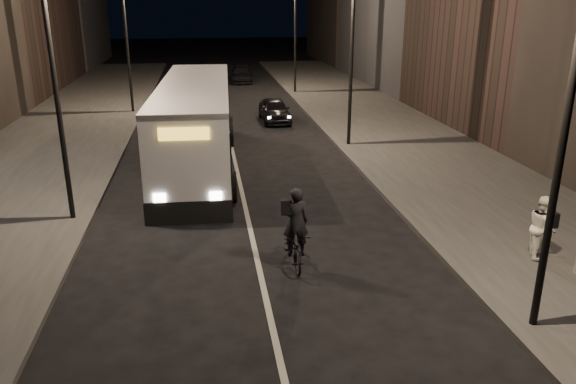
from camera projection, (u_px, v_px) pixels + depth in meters
name	position (u px, v px, depth m)	size (l,w,h in m)	color
ground	(258.00, 265.00, 15.20)	(180.00, 180.00, 0.00)	black
sidewalk_right	(392.00, 134.00, 29.45)	(7.00, 70.00, 0.16)	#323230
sidewalk_left	(54.00, 146.00, 27.04)	(7.00, 70.00, 0.16)	#323230
streetlight_right_near	(559.00, 83.00, 10.46)	(1.20, 0.44, 8.12)	black
streetlight_right_mid	(347.00, 32.00, 25.39)	(1.20, 0.44, 8.12)	black
streetlight_right_far	(292.00, 19.00, 40.33)	(1.20, 0.44, 8.12)	black
streetlight_left_near	(60.00, 52.00, 16.41)	(1.20, 0.44, 8.12)	black
streetlight_left_far	(130.00, 24.00, 33.22)	(1.20, 0.44, 8.12)	black
city_bus	(196.00, 122.00, 23.50)	(3.56, 13.31, 3.55)	white
cyclist_on_bicycle	(295.00, 240.00, 14.94)	(0.71, 1.98, 2.27)	black
pedestrian_woman	(542.00, 227.00, 15.09)	(0.85, 0.66, 1.74)	white
car_near	(274.00, 110.00, 32.56)	(1.58, 3.93, 1.34)	black
car_mid	(209.00, 89.00, 40.38)	(1.34, 3.85, 1.27)	#3E3E40
car_far	(241.00, 74.00, 47.78)	(1.78, 4.39, 1.27)	black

